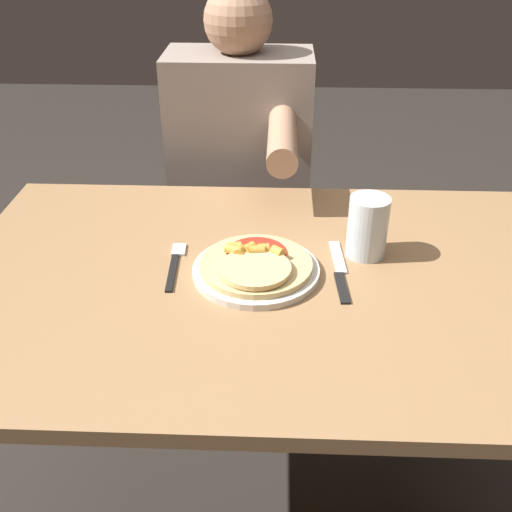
{
  "coord_description": "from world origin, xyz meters",
  "views": [
    {
      "loc": [
        0.03,
        -0.96,
        1.41
      ],
      "look_at": [
        -0.01,
        0.01,
        0.81
      ],
      "focal_mm": 42.0,
      "sensor_mm": 36.0,
      "label": 1
    }
  ],
  "objects_px": {
    "fork": "(175,263)",
    "knife": "(340,271)",
    "plate": "(256,270)",
    "drinking_glass": "(368,227)",
    "dining_table": "(262,324)",
    "person_diner": "(241,170)",
    "pizza": "(255,264)"
  },
  "relations": [
    {
      "from": "knife",
      "to": "person_diner",
      "type": "height_order",
      "value": "person_diner"
    },
    {
      "from": "plate",
      "to": "drinking_glass",
      "type": "distance_m",
      "value": 0.24
    },
    {
      "from": "fork",
      "to": "knife",
      "type": "height_order",
      "value": "same"
    },
    {
      "from": "plate",
      "to": "fork",
      "type": "distance_m",
      "value": 0.17
    },
    {
      "from": "plate",
      "to": "pizza",
      "type": "bearing_deg",
      "value": -107.8
    },
    {
      "from": "pizza",
      "to": "knife",
      "type": "height_order",
      "value": "pizza"
    },
    {
      "from": "plate",
      "to": "fork",
      "type": "relative_size",
      "value": 1.4
    },
    {
      "from": "knife",
      "to": "drinking_glass",
      "type": "xyz_separation_m",
      "value": [
        0.06,
        0.07,
        0.06
      ]
    },
    {
      "from": "plate",
      "to": "fork",
      "type": "height_order",
      "value": "plate"
    },
    {
      "from": "fork",
      "to": "knife",
      "type": "xyz_separation_m",
      "value": [
        0.33,
        -0.02,
        0.0
      ]
    },
    {
      "from": "plate",
      "to": "person_diner",
      "type": "relative_size",
      "value": 0.2
    },
    {
      "from": "drinking_glass",
      "to": "person_diner",
      "type": "bearing_deg",
      "value": 117.7
    },
    {
      "from": "knife",
      "to": "drinking_glass",
      "type": "height_order",
      "value": "drinking_glass"
    },
    {
      "from": "plate",
      "to": "drinking_glass",
      "type": "relative_size",
      "value": 1.95
    },
    {
      "from": "plate",
      "to": "pizza",
      "type": "relative_size",
      "value": 1.13
    },
    {
      "from": "drinking_glass",
      "to": "person_diner",
      "type": "distance_m",
      "value": 0.63
    },
    {
      "from": "plate",
      "to": "dining_table",
      "type": "bearing_deg",
      "value": -29.83
    },
    {
      "from": "dining_table",
      "to": "person_diner",
      "type": "relative_size",
      "value": 1.01
    },
    {
      "from": "dining_table",
      "to": "person_diner",
      "type": "height_order",
      "value": "person_diner"
    },
    {
      "from": "pizza",
      "to": "fork",
      "type": "distance_m",
      "value": 0.17
    },
    {
      "from": "drinking_glass",
      "to": "fork",
      "type": "bearing_deg",
      "value": -171.78
    },
    {
      "from": "knife",
      "to": "person_diner",
      "type": "distance_m",
      "value": 0.67
    },
    {
      "from": "knife",
      "to": "person_diner",
      "type": "bearing_deg",
      "value": 110.4
    },
    {
      "from": "pizza",
      "to": "knife",
      "type": "bearing_deg",
      "value": 4.64
    },
    {
      "from": "plate",
      "to": "drinking_glass",
      "type": "bearing_deg",
      "value": 20.59
    },
    {
      "from": "pizza",
      "to": "person_diner",
      "type": "height_order",
      "value": "person_diner"
    },
    {
      "from": "dining_table",
      "to": "knife",
      "type": "distance_m",
      "value": 0.19
    },
    {
      "from": "fork",
      "to": "dining_table",
      "type": "bearing_deg",
      "value": -11.19
    },
    {
      "from": "plate",
      "to": "person_diner",
      "type": "distance_m",
      "value": 0.64
    },
    {
      "from": "fork",
      "to": "plate",
      "type": "bearing_deg",
      "value": -9.5
    },
    {
      "from": "plate",
      "to": "person_diner",
      "type": "xyz_separation_m",
      "value": [
        -0.07,
        0.63,
        -0.07
      ]
    },
    {
      "from": "dining_table",
      "to": "knife",
      "type": "relative_size",
      "value": 5.53
    }
  ]
}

